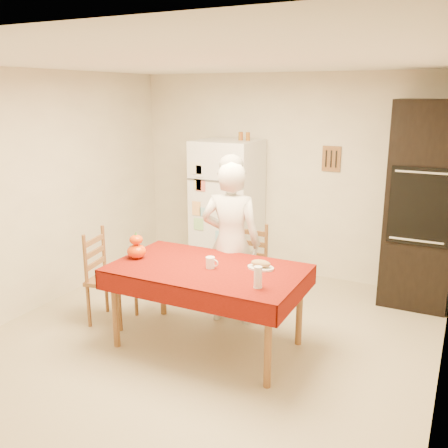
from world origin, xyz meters
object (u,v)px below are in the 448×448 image
Objects in this scene: bread_plate at (261,268)px; chair_far at (246,265)px; pumpkin_lower at (137,251)px; oven_cabinet at (422,206)px; seated_woman at (231,243)px; dining_table at (207,275)px; chair_left at (105,273)px; refrigerator at (228,208)px; coffee_mug at (210,263)px; wine_glass at (258,277)px.

chair_far is at bearing 122.96° from bread_plate.
pumpkin_lower is 0.74× the size of bread_plate.
pumpkin_lower reaches higher than bread_plate.
chair_far is 5.37× the size of pumpkin_lower.
oven_cabinet is 9.17× the size of bread_plate.
oven_cabinet is at bearing 40.51° from pumpkin_lower.
oven_cabinet is 2.11m from seated_woman.
dining_table is at bearing -129.88° from oven_cabinet.
chair_far is 1.21m from pumpkin_lower.
oven_cabinet reaches higher than seated_woman.
seated_woman is at bearing 44.11° from pumpkin_lower.
pumpkin_lower is (-2.29, -1.96, -0.27)m from oven_cabinet.
chair_far is at bearing -147.03° from oven_cabinet.
chair_far is at bearing -64.45° from chair_left.
seated_woman is (1.12, 0.57, 0.31)m from chair_left.
bread_plate is (-1.14, -1.72, -0.33)m from oven_cabinet.
coffee_mug is (0.73, -1.85, -0.04)m from refrigerator.
chair_left is (-0.47, -1.83, -0.34)m from refrigerator.
pumpkin_lower is 1.31m from wine_glass.
oven_cabinet is 12.50× the size of wine_glass.
refrigerator is 1.79× the size of chair_far.
seated_woman is (0.66, -1.26, -0.03)m from refrigerator.
pumpkin_lower is at bearing -139.49° from oven_cabinet.
oven_cabinet is 3.38m from chair_left.
oven_cabinet is 1.98m from chair_far.
coffee_mug is at bearing 86.60° from seated_woman.
refrigerator is 1.79× the size of chair_left.
chair_far is 0.42m from seated_woman.
chair_far is 0.86m from bread_plate.
bread_plate is at bearing -54.05° from chair_far.
pumpkin_lower is at bearing -168.11° from bread_plate.
chair_left is (-2.75, -1.88, -0.59)m from oven_cabinet.
chair_far is 1.00× the size of chair_left.
coffee_mug reaches higher than bread_plate.
chair_far is 0.58× the size of seated_woman.
chair_left is (-1.17, 0.01, -0.18)m from dining_table.
refrigerator reaches higher than dining_table.
chair_left is at bearing 16.02° from seated_woman.
coffee_mug is at bearing -156.37° from bread_plate.
chair_left is 1.64m from bread_plate.
dining_table is 0.73m from pumpkin_lower.
chair_far is (-1.59, -1.03, -0.59)m from oven_cabinet.
refrigerator is 9.66× the size of wine_glass.
oven_cabinet is at bearing -66.36° from chair_left.
oven_cabinet is 12.44× the size of pumpkin_lower.
dining_table is at bearing -158.37° from bread_plate.
coffee_mug is at bearing 156.71° from wine_glass.
pumpkin_lower is at bearing 33.17° from seated_woman.
oven_cabinet is 1.34× the size of seated_woman.
chair_far reaches higher than pumpkin_lower.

